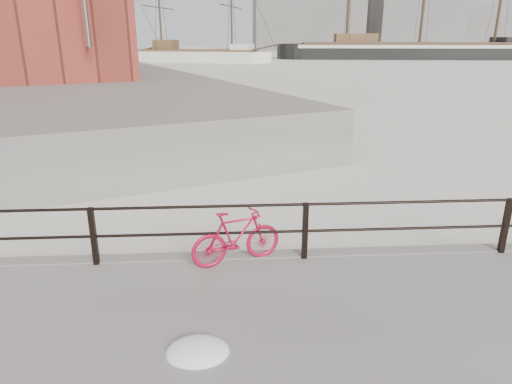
# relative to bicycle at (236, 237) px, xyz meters

# --- Properties ---
(ground) EXTENTS (400.00, 400.00, 0.00)m
(ground) POSITION_rel_bicycle_xyz_m (4.66, 0.25, -0.82)
(ground) COLOR white
(ground) RESTS_ON ground
(far_quay) EXTENTS (78.44, 148.07, 1.80)m
(far_quay) POSITION_rel_bicycle_xyz_m (-35.34, 72.25, 0.08)
(far_quay) COLOR gray
(far_quay) RESTS_ON ground
(guardrail) EXTENTS (28.00, 0.10, 1.00)m
(guardrail) POSITION_rel_bicycle_xyz_m (4.66, 0.10, 0.03)
(guardrail) COLOR black
(guardrail) RESTS_ON promenade
(bicycle) EXTENTS (1.54, 0.74, 0.93)m
(bicycle) POSITION_rel_bicycle_xyz_m (0.00, 0.00, 0.00)
(bicycle) COLOR #B30B30
(bicycle) RESTS_ON promenade
(barque_black) EXTENTS (61.20, 26.93, 33.54)m
(barque_black) POSITION_rel_bicycle_xyz_m (35.83, 80.09, -0.82)
(barque_black) COLOR black
(barque_black) RESTS_ON ground
(schooner_mid) EXTENTS (29.21, 18.99, 19.61)m
(schooner_mid) POSITION_rel_bicycle_xyz_m (-4.98, 72.42, -0.82)
(schooner_mid) COLOR silver
(schooner_mid) RESTS_ON ground
(schooner_left) EXTENTS (23.93, 12.83, 17.57)m
(schooner_left) POSITION_rel_bicycle_xyz_m (-22.48, 78.04, -0.82)
(schooner_left) COLOR silver
(schooner_left) RESTS_ON ground
(industrial_west) EXTENTS (32.00, 18.00, 18.00)m
(industrial_west) POSITION_rel_bicycle_xyz_m (24.66, 140.25, 8.18)
(industrial_west) COLOR gray
(industrial_west) RESTS_ON ground
(industrial_mid) EXTENTS (26.00, 20.00, 24.00)m
(industrial_mid) POSITION_rel_bicycle_xyz_m (59.66, 145.25, 11.18)
(industrial_mid) COLOR gray
(industrial_mid) RESTS_ON ground
(industrial_east) EXTENTS (20.00, 16.00, 14.00)m
(industrial_east) POSITION_rel_bicycle_xyz_m (82.66, 150.25, 6.18)
(industrial_east) COLOR gray
(industrial_east) RESTS_ON ground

